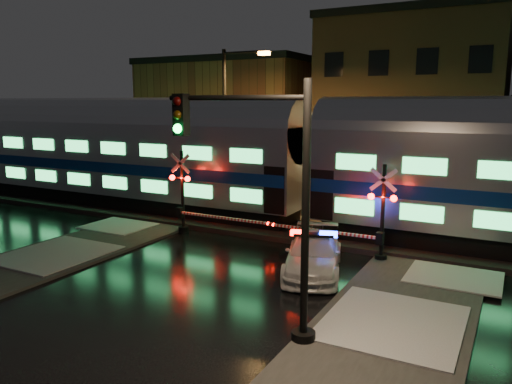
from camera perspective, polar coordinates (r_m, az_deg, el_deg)
ground at (r=19.16m, az=-1.96°, el=-7.82°), size 120.00×120.00×0.00m
ballast at (r=23.42m, az=4.18°, el=-4.17°), size 90.00×4.20×0.24m
sidewalk_right at (r=11.70m, az=11.91°, el=-20.19°), size 4.00×20.00×0.12m
building_left at (r=43.79m, az=-2.36°, el=8.37°), size 14.00×10.00×9.00m
building_mid at (r=38.92m, az=17.74°, el=9.50°), size 12.00×11.00×11.50m
train at (r=22.48m, az=6.33°, el=3.66°), size 51.00×3.12×5.92m
police_car at (r=17.75m, az=6.58°, el=-7.07°), size 3.19×4.99×1.50m
crossing_signal_right at (r=19.18m, az=13.10°, el=-3.35°), size 5.23×0.63×3.70m
crossing_signal_left at (r=22.74m, az=-7.79°, el=-0.95°), size 5.35×0.64×3.79m
traffic_light at (r=12.28m, az=1.24°, el=-1.50°), size 4.19×0.73×6.48m
streetlight at (r=28.93m, az=-3.08°, el=8.59°), size 2.96×0.31×8.86m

